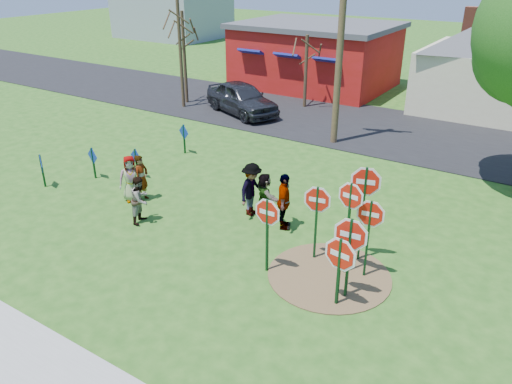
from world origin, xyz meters
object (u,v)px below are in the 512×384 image
suv (242,98)px  utility_pole (341,28)px  stop_sign_c (350,208)px  person_b (142,178)px  stop_sign_b (365,191)px  stop_sign_a (267,219)px  person_a (131,179)px  stop_sign_d (370,220)px

suv → utility_pole: (6.00, -1.52, 4.05)m
stop_sign_c → person_b: size_ratio=1.68×
stop_sign_b → suv: stop_sign_b is taller
suv → stop_sign_c: bearing=-112.6°
stop_sign_a → utility_pole: 11.12m
stop_sign_a → person_a: bearing=169.4°
stop_sign_a → person_b: bearing=166.7°
stop_sign_a → stop_sign_b: (1.83, 1.81, 0.55)m
stop_sign_a → stop_sign_c: stop_sign_c is taller
person_b → utility_pole: utility_pole is taller
person_b → suv: size_ratio=0.33×
person_b → stop_sign_a: bearing=-112.0°
stop_sign_d → person_b: size_ratio=1.43×
stop_sign_c → person_b: bearing=-175.1°
stop_sign_d → person_a: bearing=173.8°
stop_sign_a → suv: bearing=126.7°
suv → stop_sign_d: bearing=-110.9°
stop_sign_a → stop_sign_c: size_ratio=0.82×
stop_sign_a → stop_sign_b: bearing=44.6°
person_a → stop_sign_b: bearing=-44.5°
stop_sign_d → utility_pole: bearing=112.6°
stop_sign_b → stop_sign_c: stop_sign_b is taller
stop_sign_a → suv: (-8.79, 11.74, -0.67)m
stop_sign_b → person_a: stop_sign_b is taller
stop_sign_d → suv: 15.32m
utility_pole → stop_sign_c: bearing=-63.7°
person_a → person_b: (0.27, 0.24, -0.00)m
stop_sign_b → suv: bearing=120.7°
stop_sign_a → utility_pole: size_ratio=0.24×
suv → utility_pole: 7.40m
stop_sign_b → person_a: 8.01m
person_b → stop_sign_c: bearing=-101.4°
person_a → suv: (-2.74, 10.62, 0.05)m
stop_sign_b → suv: size_ratio=0.60×
stop_sign_b → utility_pole: bearing=102.5°
stop_sign_a → stop_sign_b: 2.63m
person_b → stop_sign_b: bearing=-95.4°
stop_sign_b → utility_pole: size_ratio=0.31×
stop_sign_c → utility_pole: utility_pole is taller
person_a → utility_pole: size_ratio=0.17×
stop_sign_b → utility_pole: 10.00m
stop_sign_a → stop_sign_d: bearing=26.8°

